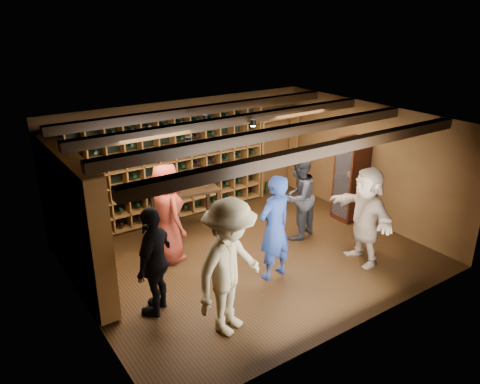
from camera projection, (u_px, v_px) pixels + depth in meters
ground at (251, 256)px, 8.62m from camera, size 6.00×6.00×0.00m
room_shell at (251, 127)px, 7.76m from camera, size 6.00×6.00×6.00m
wine_rack_back at (166, 168)px, 9.71m from camera, size 4.65×0.30×2.20m
wine_rack_left at (75, 221)px, 7.35m from camera, size 0.30×2.65×2.20m
crate_shelf at (278, 129)px, 11.08m from camera, size 1.20×0.32×2.07m
display_cabinet at (351, 181)px, 9.87m from camera, size 0.55×0.50×1.75m
man_blue_shirt at (275, 228)px, 7.66m from camera, size 0.71×0.51×1.82m
man_grey_suit at (298, 197)px, 9.04m from camera, size 0.99×0.88×1.71m
guest_red_floral at (167, 213)px, 8.22m from camera, size 0.58×0.89×1.80m
guest_woman_black at (154, 261)px, 6.78m from camera, size 1.02×0.98×1.70m
guest_khaki at (230, 268)px, 6.31m from camera, size 1.48×1.17×2.00m
guest_beige at (366, 216)px, 8.16m from camera, size 0.85×1.72×1.77m
tasting_table at (185, 195)px, 9.16m from camera, size 1.36×0.81×1.25m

